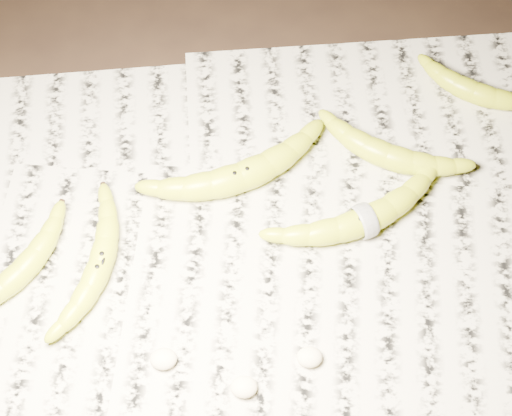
{
  "coord_description": "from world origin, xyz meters",
  "views": [
    {
      "loc": [
        0.01,
        -0.38,
        0.84
      ],
      "look_at": [
        0.02,
        0.04,
        0.05
      ],
      "focal_mm": 50.0,
      "sensor_mm": 36.0,
      "label": 1
    }
  ],
  "objects_px": {
    "banana_taped": "(364,220)",
    "banana_upper_a": "(388,155)",
    "banana_left_a": "(99,263)",
    "banana_upper_b": "(475,91)",
    "banana_center": "(241,175)",
    "banana_left_b": "(21,270)"
  },
  "relations": [
    {
      "from": "banana_upper_a",
      "to": "banana_taped",
      "type": "bearing_deg",
      "value": -88.35
    },
    {
      "from": "banana_taped",
      "to": "banana_upper_b",
      "type": "xyz_separation_m",
      "value": [
        0.18,
        0.2,
        -0.0
      ]
    },
    {
      "from": "banana_left_a",
      "to": "banana_upper_a",
      "type": "distance_m",
      "value": 0.41
    },
    {
      "from": "banana_taped",
      "to": "banana_upper_a",
      "type": "relative_size",
      "value": 1.21
    },
    {
      "from": "banana_left_a",
      "to": "banana_left_b",
      "type": "relative_size",
      "value": 1.11
    },
    {
      "from": "banana_taped",
      "to": "banana_upper_b",
      "type": "distance_m",
      "value": 0.27
    },
    {
      "from": "banana_upper_b",
      "to": "banana_left_a",
      "type": "bearing_deg",
      "value": -126.08
    },
    {
      "from": "banana_upper_b",
      "to": "banana_upper_a",
      "type": "bearing_deg",
      "value": -114.76
    },
    {
      "from": "banana_left_a",
      "to": "banana_center",
      "type": "height_order",
      "value": "banana_center"
    },
    {
      "from": "banana_taped",
      "to": "banana_upper_a",
      "type": "height_order",
      "value": "banana_taped"
    },
    {
      "from": "banana_left_a",
      "to": "banana_left_b",
      "type": "distance_m",
      "value": 0.1
    },
    {
      "from": "banana_center",
      "to": "banana_upper_b",
      "type": "bearing_deg",
      "value": 0.9
    },
    {
      "from": "banana_left_a",
      "to": "banana_taped",
      "type": "bearing_deg",
      "value": -67.21
    },
    {
      "from": "banana_center",
      "to": "banana_left_a",
      "type": "bearing_deg",
      "value": -166.94
    },
    {
      "from": "banana_left_a",
      "to": "banana_upper_b",
      "type": "xyz_separation_m",
      "value": [
        0.51,
        0.26,
        -0.0
      ]
    },
    {
      "from": "banana_left_a",
      "to": "banana_upper_a",
      "type": "relative_size",
      "value": 1.0
    },
    {
      "from": "banana_center",
      "to": "banana_upper_a",
      "type": "bearing_deg",
      "value": -12.47
    },
    {
      "from": "banana_left_a",
      "to": "banana_left_b",
      "type": "bearing_deg",
      "value": 107.96
    },
    {
      "from": "banana_left_b",
      "to": "banana_taped",
      "type": "xyz_separation_m",
      "value": [
        0.43,
        0.06,
        0.0
      ]
    },
    {
      "from": "banana_left_a",
      "to": "banana_taped",
      "type": "relative_size",
      "value": 0.83
    },
    {
      "from": "banana_taped",
      "to": "banana_center",
      "type": "bearing_deg",
      "value": 134.04
    },
    {
      "from": "banana_left_a",
      "to": "banana_upper_b",
      "type": "distance_m",
      "value": 0.57
    }
  ]
}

